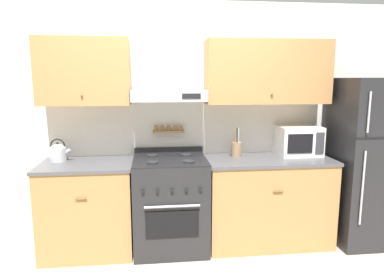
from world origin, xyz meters
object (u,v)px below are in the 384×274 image
(tea_kettle, at_px, (58,152))
(microwave, at_px, (298,140))
(refrigerator, at_px, (370,161))
(stove_range, at_px, (171,204))
(utensil_crock, at_px, (236,149))

(tea_kettle, relative_size, microwave, 0.51)
(tea_kettle, bearing_deg, refrigerator, -2.80)
(stove_range, height_order, tea_kettle, tea_kettle)
(microwave, bearing_deg, stove_range, -173.93)
(refrigerator, distance_m, utensil_crock, 1.44)
(stove_range, relative_size, microwave, 2.27)
(stove_range, relative_size, utensil_crock, 3.27)
(stove_range, bearing_deg, refrigerator, -0.76)
(utensil_crock, bearing_deg, microwave, 1.48)
(tea_kettle, distance_m, utensil_crock, 1.83)
(tea_kettle, bearing_deg, stove_range, -6.69)
(refrigerator, xyz_separation_m, microwave, (-0.74, 0.18, 0.21))
(stove_range, bearing_deg, microwave, 6.07)
(utensil_crock, bearing_deg, tea_kettle, -180.00)
(refrigerator, bearing_deg, utensil_crock, 173.63)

